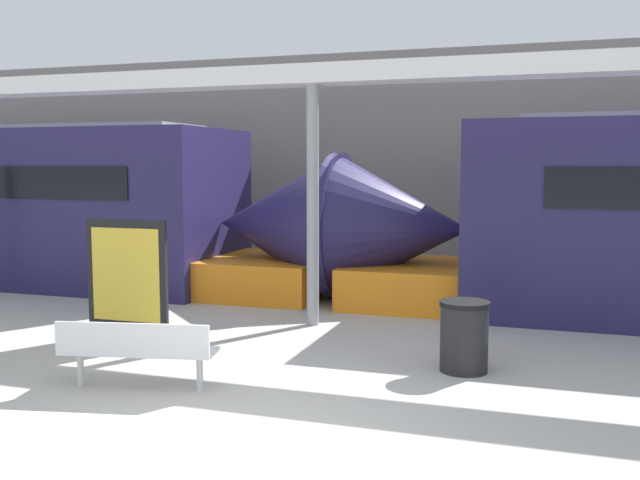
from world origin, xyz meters
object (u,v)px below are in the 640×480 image
Objects in this scene: poster_board at (127,280)px; trash_bin at (464,336)px; bench_near at (136,348)px; support_column_near at (313,207)px.

trash_bin is at bearing -0.26° from poster_board.
support_column_near is (0.78, 3.58, 1.33)m from bench_near.
bench_near is 1.03× the size of poster_board.
support_column_near is (-2.48, 1.77, 1.37)m from trash_bin.
trash_bin is (3.26, 1.81, -0.05)m from bench_near.
trash_bin is 3.34m from support_column_near.
trash_bin is at bearing 17.70° from bench_near.
bench_near is 2.29m from poster_board.
bench_near is at bearing -102.34° from support_column_near.
poster_board is (-4.57, 0.02, 0.43)m from trash_bin.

